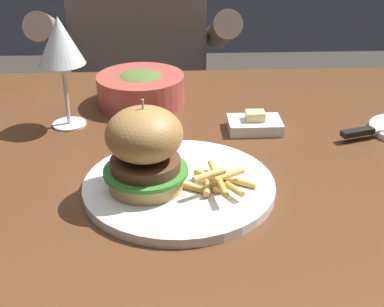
{
  "coord_description": "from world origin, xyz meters",
  "views": [
    {
      "loc": [
        0.02,
        -0.79,
        1.14
      ],
      "look_at": [
        0.05,
        -0.1,
        0.78
      ],
      "focal_mm": 50.0,
      "sensor_mm": 36.0,
      "label": 1
    }
  ],
  "objects_px": {
    "butter_dish": "(255,124)",
    "soup_bowl": "(141,88)",
    "burger_sandwich": "(145,149)",
    "table_knife": "(382,129)",
    "main_plate": "(179,186)",
    "wine_glass": "(60,43)",
    "diner_person": "(142,99)"
  },
  "relations": [
    {
      "from": "wine_glass",
      "to": "diner_person",
      "type": "distance_m",
      "value": 0.67
    },
    {
      "from": "butter_dish",
      "to": "soup_bowl",
      "type": "bearing_deg",
      "value": 146.21
    },
    {
      "from": "main_plate",
      "to": "wine_glass",
      "type": "xyz_separation_m",
      "value": [
        -0.19,
        0.24,
        0.14
      ]
    },
    {
      "from": "burger_sandwich",
      "to": "soup_bowl",
      "type": "bearing_deg",
      "value": 93.44
    },
    {
      "from": "burger_sandwich",
      "to": "wine_glass",
      "type": "xyz_separation_m",
      "value": [
        -0.15,
        0.25,
        0.08
      ]
    },
    {
      "from": "soup_bowl",
      "to": "main_plate",
      "type": "bearing_deg",
      "value": -78.79
    },
    {
      "from": "soup_bowl",
      "to": "diner_person",
      "type": "bearing_deg",
      "value": 92.82
    },
    {
      "from": "table_knife",
      "to": "soup_bowl",
      "type": "xyz_separation_m",
      "value": [
        -0.42,
        0.17,
        0.02
      ]
    },
    {
      "from": "burger_sandwich",
      "to": "butter_dish",
      "type": "relative_size",
      "value": 1.39
    },
    {
      "from": "burger_sandwich",
      "to": "table_knife",
      "type": "xyz_separation_m",
      "value": [
        0.4,
        0.18,
        -0.06
      ]
    },
    {
      "from": "main_plate",
      "to": "diner_person",
      "type": "height_order",
      "value": "diner_person"
    },
    {
      "from": "soup_bowl",
      "to": "diner_person",
      "type": "height_order",
      "value": "diner_person"
    },
    {
      "from": "butter_dish",
      "to": "soup_bowl",
      "type": "height_order",
      "value": "soup_bowl"
    },
    {
      "from": "burger_sandwich",
      "to": "table_knife",
      "type": "bearing_deg",
      "value": 23.62
    },
    {
      "from": "table_knife",
      "to": "soup_bowl",
      "type": "distance_m",
      "value": 0.46
    },
    {
      "from": "main_plate",
      "to": "table_knife",
      "type": "relative_size",
      "value": 1.41
    },
    {
      "from": "butter_dish",
      "to": "diner_person",
      "type": "xyz_separation_m",
      "value": [
        -0.23,
        0.61,
        -0.19
      ]
    },
    {
      "from": "burger_sandwich",
      "to": "table_knife",
      "type": "relative_size",
      "value": 0.67
    },
    {
      "from": "wine_glass",
      "to": "diner_person",
      "type": "bearing_deg",
      "value": 79.77
    },
    {
      "from": "main_plate",
      "to": "burger_sandwich",
      "type": "bearing_deg",
      "value": -168.56
    },
    {
      "from": "main_plate",
      "to": "wine_glass",
      "type": "height_order",
      "value": "wine_glass"
    },
    {
      "from": "wine_glass",
      "to": "butter_dish",
      "type": "height_order",
      "value": "wine_glass"
    },
    {
      "from": "burger_sandwich",
      "to": "diner_person",
      "type": "xyz_separation_m",
      "value": [
        -0.04,
        0.82,
        -0.25
      ]
    },
    {
      "from": "main_plate",
      "to": "butter_dish",
      "type": "distance_m",
      "value": 0.24
    },
    {
      "from": "table_knife",
      "to": "burger_sandwich",
      "type": "bearing_deg",
      "value": -156.38
    },
    {
      "from": "wine_glass",
      "to": "diner_person",
      "type": "relative_size",
      "value": 0.17
    },
    {
      "from": "main_plate",
      "to": "soup_bowl",
      "type": "height_order",
      "value": "soup_bowl"
    },
    {
      "from": "wine_glass",
      "to": "butter_dish",
      "type": "distance_m",
      "value": 0.36
    },
    {
      "from": "table_knife",
      "to": "diner_person",
      "type": "distance_m",
      "value": 0.81
    },
    {
      "from": "main_plate",
      "to": "soup_bowl",
      "type": "relative_size",
      "value": 1.6
    },
    {
      "from": "main_plate",
      "to": "diner_person",
      "type": "bearing_deg",
      "value": 96.35
    },
    {
      "from": "main_plate",
      "to": "wine_glass",
      "type": "relative_size",
      "value": 1.39
    }
  ]
}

